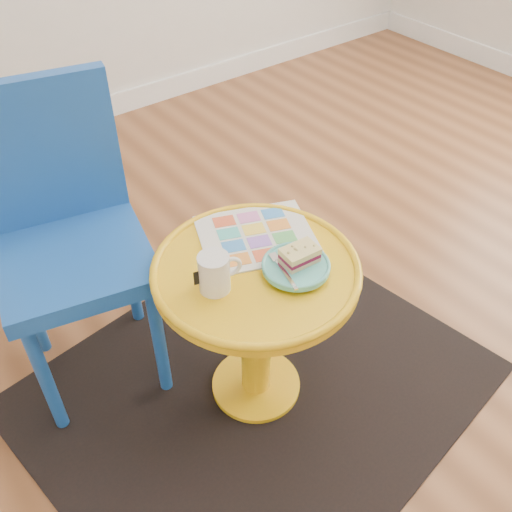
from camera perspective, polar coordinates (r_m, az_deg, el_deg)
floor at (r=2.16m, az=15.95°, el=-4.73°), size 4.00×4.00×0.00m
room_walls at (r=2.31m, az=-20.32°, el=-0.29°), size 4.00×4.00×4.00m
rug at (r=1.85m, az=-0.00°, el=-12.89°), size 1.44×1.27×0.01m
side_table at (r=1.57m, az=-0.00°, el=-5.07°), size 0.54×0.54×0.51m
chair at (r=1.65m, az=-18.59°, el=2.64°), size 0.48×0.48×0.91m
newspaper at (r=1.56m, az=0.06°, el=2.00°), size 0.38×0.36×0.01m
mug at (r=1.38m, az=-4.12°, el=-1.59°), size 0.11×0.08×0.10m
plate at (r=1.44m, az=4.01°, el=-1.07°), size 0.17×0.17×0.02m
cake_slice at (r=1.44m, az=4.39°, el=0.10°), size 0.10×0.07×0.04m
fork at (r=1.42m, az=2.68°, el=-1.35°), size 0.05×0.14×0.00m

